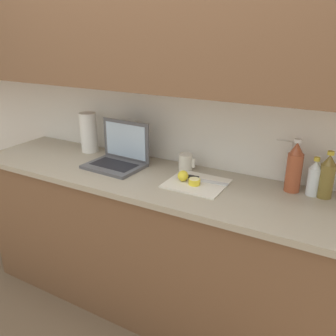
% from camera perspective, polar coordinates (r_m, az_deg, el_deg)
% --- Properties ---
extents(ground_plane, '(12.00, 12.00, 0.00)m').
position_cam_1_polar(ground_plane, '(2.61, -2.53, -20.68)').
color(ground_plane, brown).
rests_on(ground_plane, ground).
extents(wall_back, '(5.20, 0.38, 2.60)m').
position_cam_1_polar(wall_back, '(2.15, 0.11, 16.30)').
color(wall_back, white).
rests_on(wall_back, ground_plane).
extents(counter_unit, '(2.41, 0.60, 0.94)m').
position_cam_1_polar(counter_unit, '(2.33, -3.09, -11.68)').
color(counter_unit, brown).
rests_on(counter_unit, ground_plane).
extents(laptop, '(0.37, 0.28, 0.28)m').
position_cam_1_polar(laptop, '(2.27, -7.87, 1.98)').
color(laptop, '#515156').
rests_on(laptop, counter_unit).
extents(cutting_board, '(0.33, 0.29, 0.01)m').
position_cam_1_polar(cutting_board, '(2.00, 4.60, -2.47)').
color(cutting_board, silver).
rests_on(cutting_board, counter_unit).
extents(knife, '(0.29, 0.05, 0.02)m').
position_cam_1_polar(knife, '(2.04, 4.43, -1.60)').
color(knife, silver).
rests_on(knife, cutting_board).
extents(lemon_half_cut, '(0.07, 0.07, 0.03)m').
position_cam_1_polar(lemon_half_cut, '(1.97, 4.22, -2.22)').
color(lemon_half_cut, yellow).
rests_on(lemon_half_cut, cutting_board).
extents(lemon_whole_beside, '(0.06, 0.06, 0.06)m').
position_cam_1_polar(lemon_whole_beside, '(2.01, 2.42, -1.26)').
color(lemon_whole_beside, yellow).
rests_on(lemon_whole_beside, cutting_board).
extents(bottle_green_soda, '(0.08, 0.08, 0.29)m').
position_cam_1_polar(bottle_green_soda, '(1.98, 19.61, 0.06)').
color(bottle_green_soda, '#A34C2D').
rests_on(bottle_green_soda, counter_unit).
extents(bottle_oil_tall, '(0.07, 0.07, 0.21)m').
position_cam_1_polar(bottle_oil_tall, '(1.98, 22.38, -1.52)').
color(bottle_oil_tall, silver).
rests_on(bottle_oil_tall, counter_unit).
extents(bottle_water_clear, '(0.07, 0.07, 0.25)m').
position_cam_1_polar(bottle_water_clear, '(1.97, 24.13, -1.28)').
color(bottle_water_clear, olive).
rests_on(bottle_water_clear, counter_unit).
extents(measuring_cup, '(0.11, 0.09, 0.10)m').
position_cam_1_polar(measuring_cup, '(2.18, 2.84, 0.92)').
color(measuring_cup, silver).
rests_on(measuring_cup, counter_unit).
extents(paper_towel_roll, '(0.12, 0.12, 0.28)m').
position_cam_1_polar(paper_towel_roll, '(2.56, -12.59, 5.59)').
color(paper_towel_roll, white).
rests_on(paper_towel_roll, counter_unit).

